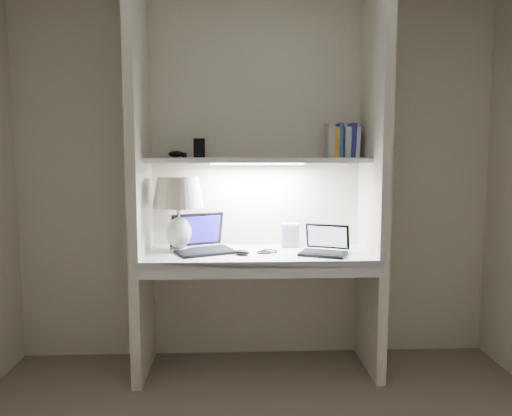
{
  "coord_description": "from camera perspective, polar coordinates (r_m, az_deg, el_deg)",
  "views": [
    {
      "loc": [
        -0.15,
        -1.87,
        1.4
      ],
      "look_at": [
        -0.02,
        1.05,
        1.07
      ],
      "focal_mm": 35.0,
      "sensor_mm": 36.0,
      "label": 1
    }
  ],
  "objects": [
    {
      "name": "back_wall",
      "position": [
        3.38,
        0.01,
        3.86
      ],
      "size": [
        3.2,
        0.01,
        2.5
      ],
      "primitive_type": "cube",
      "color": "beige",
      "rests_on": "floor"
    },
    {
      "name": "alcove_panel_left",
      "position": [
        3.16,
        -13.15,
        3.5
      ],
      "size": [
        0.06,
        0.55,
        2.5
      ],
      "primitive_type": "cube",
      "color": "beige",
      "rests_on": "floor"
    },
    {
      "name": "alcove_panel_right",
      "position": [
        3.22,
        13.33,
        3.56
      ],
      "size": [
        0.06,
        0.55,
        2.5
      ],
      "primitive_type": "cube",
      "color": "beige",
      "rests_on": "floor"
    },
    {
      "name": "desk",
      "position": [
        3.17,
        0.23,
        -5.44
      ],
      "size": [
        1.4,
        0.55,
        0.04
      ],
      "primitive_type": "cube",
      "color": "white",
      "rests_on": "alcove_panel_left"
    },
    {
      "name": "desk_apron",
      "position": [
        2.92,
        0.47,
        -7.06
      ],
      "size": [
        1.46,
        0.03,
        0.1
      ],
      "primitive_type": "cube",
      "color": "silver",
      "rests_on": "desk"
    },
    {
      "name": "shelf",
      "position": [
        3.2,
        0.15,
        5.5
      ],
      "size": [
        1.4,
        0.36,
        0.03
      ],
      "primitive_type": "cube",
      "color": "silver",
      "rests_on": "back_wall"
    },
    {
      "name": "strip_light",
      "position": [
        3.2,
        0.15,
        5.11
      ],
      "size": [
        0.6,
        0.04,
        0.02
      ],
      "primitive_type": "cube",
      "color": "white",
      "rests_on": "shelf"
    },
    {
      "name": "table_lamp",
      "position": [
        3.2,
        -8.88,
        0.81
      ],
      "size": [
        0.33,
        0.33,
        0.48
      ],
      "color": "white",
      "rests_on": "desk"
    },
    {
      "name": "laptop_main",
      "position": [
        3.21,
        -6.21,
        -3.99
      ],
      "size": [
        0.44,
        0.42,
        0.24
      ],
      "rotation": [
        0.0,
        0.0,
        0.41
      ],
      "color": "black",
      "rests_on": "desk"
    },
    {
      "name": "laptop_netbook",
      "position": [
        3.14,
        7.86,
        -4.46
      ],
      "size": [
        0.35,
        0.33,
        0.18
      ],
      "rotation": [
        0.0,
        0.0,
        -0.4
      ],
      "color": "black",
      "rests_on": "desk"
    },
    {
      "name": "speaker",
      "position": [
        3.33,
        3.93,
        -3.13
      ],
      "size": [
        0.12,
        0.09,
        0.16
      ],
      "primitive_type": "cube",
      "rotation": [
        0.0,
        0.0,
        -0.1
      ],
      "color": "silver",
      "rests_on": "desk"
    },
    {
      "name": "mouse",
      "position": [
        3.08,
        -1.62,
        -5.11
      ],
      "size": [
        0.11,
        0.08,
        0.03
      ],
      "primitive_type": "ellipsoid",
      "rotation": [
        0.0,
        0.0,
        -0.25
      ],
      "color": "black",
      "rests_on": "desk"
    },
    {
      "name": "cable_coil",
      "position": [
        3.17,
        1.47,
        -4.95
      ],
      "size": [
        0.12,
        0.12,
        0.01
      ],
      "primitive_type": "torus",
      "rotation": [
        0.0,
        0.0,
        0.07
      ],
      "color": "black",
      "rests_on": "desk"
    },
    {
      "name": "sticky_note",
      "position": [
        3.24,
        -7.74,
        -4.85
      ],
      "size": [
        0.08,
        0.08,
        0.0
      ],
      "primitive_type": "cube",
      "rotation": [
        0.0,
        0.0,
        0.05
      ],
      "color": "gold",
      "rests_on": "desk"
    },
    {
      "name": "book_row",
      "position": [
        3.33,
        9.78,
        7.51
      ],
      "size": [
        0.21,
        0.15,
        0.22
      ],
      "color": "white",
      "rests_on": "shelf"
    },
    {
      "name": "shelf_box",
      "position": [
        3.29,
        -6.5,
        6.82
      ],
      "size": [
        0.07,
        0.05,
        0.12
      ],
      "primitive_type": "cube",
      "rotation": [
        0.0,
        0.0,
        -0.0
      ],
      "color": "black",
      "rests_on": "shelf"
    },
    {
      "name": "shelf_gadget",
      "position": [
        3.3,
        -9.12,
        6.1
      ],
      "size": [
        0.11,
        0.08,
        0.04
      ],
      "primitive_type": "ellipsoid",
      "rotation": [
        0.0,
        0.0,
        -0.06
      ],
      "color": "black",
      "rests_on": "shelf"
    }
  ]
}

